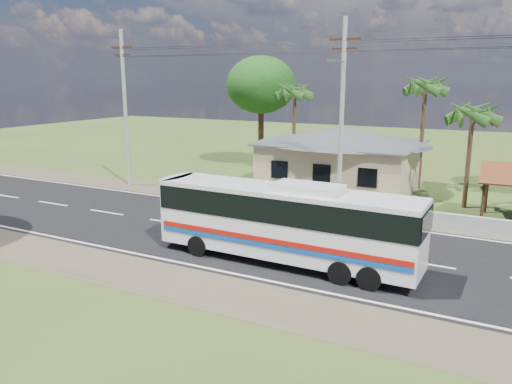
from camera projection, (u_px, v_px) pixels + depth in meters
ground at (240, 234)px, 25.23m from camera, size 120.00×120.00×0.00m
road at (240, 234)px, 25.22m from camera, size 120.00×16.00×0.03m
house at (342, 151)px, 35.41m from camera, size 12.40×10.00×5.00m
concrete_barrier at (508, 229)px, 24.55m from camera, size 7.00×0.30×0.90m
utility_poles at (336, 113)px, 28.34m from camera, size 32.80×2.22×11.00m
palm_near at (473, 113)px, 29.16m from camera, size 2.80×2.80×6.70m
palm_mid at (426, 86)px, 34.31m from camera, size 2.80×2.80×8.20m
palm_far at (295, 92)px, 39.36m from camera, size 2.80×2.80×7.70m
tree_behind_house at (261, 85)px, 42.80m from camera, size 6.00×6.00×9.61m
coach_bus at (286, 217)px, 20.90m from camera, size 11.40×2.62×3.53m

